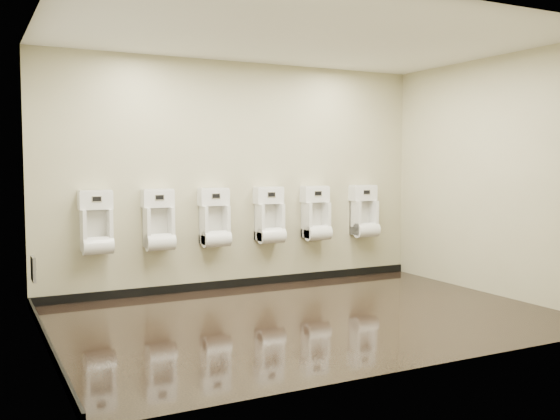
# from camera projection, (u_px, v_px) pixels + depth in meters

# --- Properties ---
(ground) EXTENTS (5.00, 3.50, 0.00)m
(ground) POSITION_uv_depth(u_px,v_px,m) (309.00, 317.00, 6.31)
(ground) COLOR black
(ground) RESTS_ON ground
(ceiling) EXTENTS (5.00, 3.50, 0.00)m
(ceiling) POSITION_uv_depth(u_px,v_px,m) (310.00, 36.00, 6.10)
(ceiling) COLOR silver
(back_wall) EXTENTS (5.00, 0.02, 2.80)m
(back_wall) POSITION_uv_depth(u_px,v_px,m) (240.00, 176.00, 7.76)
(back_wall) COLOR #B8B38B
(back_wall) RESTS_ON ground
(front_wall) EXTENTS (5.00, 0.02, 2.80)m
(front_wall) POSITION_uv_depth(u_px,v_px,m) (425.00, 184.00, 4.64)
(front_wall) COLOR #B8B38B
(front_wall) RESTS_ON ground
(left_wall) EXTENTS (0.02, 3.50, 2.80)m
(left_wall) POSITION_uv_depth(u_px,v_px,m) (42.00, 182.00, 5.08)
(left_wall) COLOR #B8B38B
(left_wall) RESTS_ON ground
(right_wall) EXTENTS (0.02, 3.50, 2.80)m
(right_wall) POSITION_uv_depth(u_px,v_px,m) (494.00, 176.00, 7.32)
(right_wall) COLOR #B8B38B
(right_wall) RESTS_ON ground
(tile_overlay_left) EXTENTS (0.01, 3.50, 2.80)m
(tile_overlay_left) POSITION_uv_depth(u_px,v_px,m) (43.00, 182.00, 5.08)
(tile_overlay_left) COLOR silver
(tile_overlay_left) RESTS_ON ground
(skirting_back) EXTENTS (5.00, 0.02, 0.10)m
(skirting_back) POSITION_uv_depth(u_px,v_px,m) (241.00, 283.00, 7.85)
(skirting_back) COLOR black
(skirting_back) RESTS_ON ground
(skirting_left) EXTENTS (0.02, 3.50, 0.10)m
(skirting_left) POSITION_uv_depth(u_px,v_px,m) (48.00, 344.00, 5.18)
(skirting_left) COLOR black
(skirting_left) RESTS_ON ground
(access_panel) EXTENTS (0.04, 0.25, 0.25)m
(access_panel) POSITION_uv_depth(u_px,v_px,m) (33.00, 269.00, 6.22)
(access_panel) COLOR #9E9EA3
(access_panel) RESTS_ON left_wall
(urinal_0) EXTENTS (0.37, 0.28, 0.69)m
(urinal_0) POSITION_uv_depth(u_px,v_px,m) (97.00, 227.00, 6.89)
(urinal_0) COLOR white
(urinal_0) RESTS_ON back_wall
(urinal_1) EXTENTS (0.37, 0.28, 0.69)m
(urinal_1) POSITION_uv_depth(u_px,v_px,m) (159.00, 225.00, 7.21)
(urinal_1) COLOR white
(urinal_1) RESTS_ON back_wall
(urinal_2) EXTENTS (0.37, 0.28, 0.69)m
(urinal_2) POSITION_uv_depth(u_px,v_px,m) (215.00, 222.00, 7.52)
(urinal_2) COLOR white
(urinal_2) RESTS_ON back_wall
(urinal_3) EXTENTS (0.37, 0.28, 0.69)m
(urinal_3) POSITION_uv_depth(u_px,v_px,m) (270.00, 219.00, 7.85)
(urinal_3) COLOR white
(urinal_3) RESTS_ON back_wall
(urinal_4) EXTENTS (0.37, 0.28, 0.69)m
(urinal_4) POSITION_uv_depth(u_px,v_px,m) (316.00, 217.00, 8.15)
(urinal_4) COLOR white
(urinal_4) RESTS_ON back_wall
(urinal_5) EXTENTS (0.37, 0.28, 0.69)m
(urinal_5) POSITION_uv_depth(u_px,v_px,m) (364.00, 215.00, 8.49)
(urinal_5) COLOR white
(urinal_5) RESTS_ON back_wall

